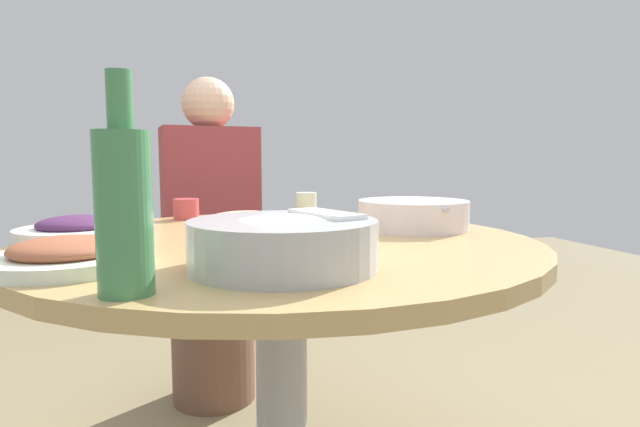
{
  "coord_description": "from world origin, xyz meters",
  "views": [
    {
      "loc": [
        -0.21,
        -1.1,
        0.92
      ],
      "look_at": [
        0.07,
        -0.06,
        0.8
      ],
      "focal_mm": 29.16,
      "sensor_mm": 36.0,
      "label": 1
    }
  ],
  "objects": [
    {
      "name": "round_dining_table",
      "position": [
        0.0,
        0.0,
        0.62
      ],
      "size": [
        1.1,
        1.1,
        0.75
      ],
      "color": "#99999E",
      "rests_on": "ground"
    },
    {
      "name": "dish_eggplant",
      "position": [
        -0.43,
        0.11,
        0.77
      ],
      "size": [
        0.25,
        0.25,
        0.05
      ],
      "color": "white",
      "rests_on": "round_dining_table"
    },
    {
      "name": "stool_for_diner_left",
      "position": [
        -0.1,
        0.86,
        0.23
      ],
      "size": [
        0.31,
        0.31,
        0.45
      ],
      "primitive_type": "cylinder",
      "color": "brown",
      "rests_on": "ground"
    },
    {
      "name": "dish_stirfry",
      "position": [
        -0.39,
        -0.21,
        0.77
      ],
      "size": [
        0.25,
        0.25,
        0.05
      ],
      "color": "white",
      "rests_on": "round_dining_table"
    },
    {
      "name": "rice_bowl",
      "position": [
        -0.05,
        -0.3,
        0.79
      ],
      "size": [
        0.3,
        0.3,
        0.09
      ],
      "color": "#B2B5BA",
      "rests_on": "round_dining_table"
    },
    {
      "name": "soup_bowl",
      "position": [
        0.35,
        0.07,
        0.78
      ],
      "size": [
        0.27,
        0.3,
        0.07
      ],
      "color": "white",
      "rests_on": "round_dining_table"
    },
    {
      "name": "tea_cup_far",
      "position": [
        0.17,
        0.46,
        0.78
      ],
      "size": [
        0.06,
        0.06,
        0.07
      ],
      "primitive_type": "cylinder",
      "color": "silver",
      "rests_on": "round_dining_table"
    },
    {
      "name": "green_bottle",
      "position": [
        -0.28,
        -0.41,
        0.86
      ],
      "size": [
        0.07,
        0.07,
        0.28
      ],
      "color": "#41814F",
      "rests_on": "round_dining_table"
    },
    {
      "name": "diner_left",
      "position": [
        -0.1,
        0.86,
        0.77
      ],
      "size": [
        0.36,
        0.37,
        0.76
      ],
      "color": "#2D333D",
      "rests_on": "stool_for_diner_left"
    },
    {
      "name": "dish_noodles",
      "position": [
        -0.05,
        0.21,
        0.76
      ],
      "size": [
        0.23,
        0.23,
        0.04
      ],
      "color": "silver",
      "rests_on": "round_dining_table"
    },
    {
      "name": "tea_cup_near",
      "position": [
        -0.19,
        0.42,
        0.78
      ],
      "size": [
        0.07,
        0.07,
        0.06
      ],
      "primitive_type": "cylinder",
      "color": "#C84448",
      "rests_on": "round_dining_table"
    }
  ]
}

